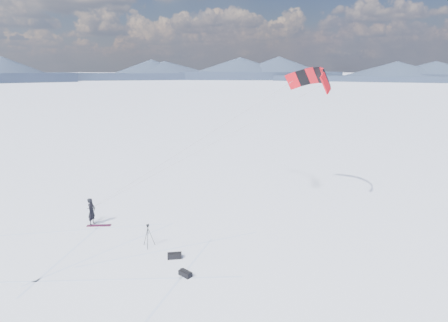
# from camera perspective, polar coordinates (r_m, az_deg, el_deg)

# --- Properties ---
(ground) EXTENTS (1800.00, 1800.00, 0.00)m
(ground) POSITION_cam_1_polar(r_m,az_deg,el_deg) (22.87, -16.56, -13.30)
(ground) COLOR white
(horizon_hills) EXTENTS (704.00, 704.00, 9.25)m
(horizon_hills) POSITION_cam_1_polar(r_m,az_deg,el_deg) (21.41, -17.28, -3.99)
(horizon_hills) COLOR #1A223A
(horizon_hills) RESTS_ON ground
(snow_tracks) EXTENTS (14.76, 10.25, 0.01)m
(snow_tracks) POSITION_cam_1_polar(r_m,az_deg,el_deg) (22.81, -18.44, -13.51)
(snow_tracks) COLOR silver
(snow_tracks) RESTS_ON ground
(snowkiter) EXTENTS (0.50, 0.71, 1.85)m
(snowkiter) POSITION_cam_1_polar(r_m,az_deg,el_deg) (27.12, -19.37, -9.09)
(snowkiter) COLOR black
(snowkiter) RESTS_ON ground
(snowboard) EXTENTS (1.61, 0.51, 0.04)m
(snowboard) POSITION_cam_1_polar(r_m,az_deg,el_deg) (26.74, -18.53, -9.30)
(snowboard) COLOR maroon
(snowboard) RESTS_ON ground
(tripod) EXTENTS (0.70, 0.63, 1.40)m
(tripod) POSITION_cam_1_polar(r_m,az_deg,el_deg) (22.77, -11.48, -10.58)
(tripod) COLOR black
(tripod) RESTS_ON ground
(gear_bag_a) EXTENTS (0.84, 0.53, 0.35)m
(gear_bag_a) POSITION_cam_1_polar(r_m,az_deg,el_deg) (21.56, -7.54, -14.09)
(gear_bag_a) COLOR black
(gear_bag_a) RESTS_ON ground
(gear_bag_b) EXTENTS (0.77, 0.70, 0.32)m
(gear_bag_b) POSITION_cam_1_polar(r_m,az_deg,el_deg) (19.89, -5.91, -16.67)
(gear_bag_b) COLOR black
(gear_bag_b) RESTS_ON ground
(power_kite) EXTENTS (16.23, 7.84, 9.20)m
(power_kite) POSITION_cam_1_polar(r_m,az_deg,el_deg) (28.21, 13.28, 12.00)
(power_kite) COLOR red
(power_kite) RESTS_ON ground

